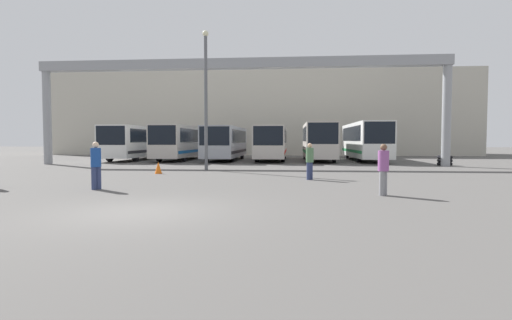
{
  "coord_description": "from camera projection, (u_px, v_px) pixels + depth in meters",
  "views": [
    {
      "loc": [
        3.85,
        -9.74,
        1.82
      ],
      "look_at": [
        1.16,
        20.75,
        0.3
      ],
      "focal_mm": 28.0,
      "sensor_mm": 36.0,
      "label": 1
    }
  ],
  "objects": [
    {
      "name": "ground_plane",
      "position": [
        139.0,
        212.0,
        10.12
      ],
      "size": [
        200.0,
        200.0,
        0.0
      ],
      "primitive_type": "plane",
      "color": "#514F4C"
    },
    {
      "name": "building_backdrop",
      "position": [
        262.0,
        116.0,
        53.36
      ],
      "size": [
        51.93,
        12.0,
        10.2
      ],
      "color": "#B7B2A3",
      "rests_on": "ground"
    },
    {
      "name": "overhead_gantry",
      "position": [
        238.0,
        76.0,
        28.73
      ],
      "size": [
        29.73,
        0.8,
        7.67
      ],
      "color": "gray",
      "rests_on": "ground"
    },
    {
      "name": "bus_slot_0",
      "position": [
        135.0,
        141.0,
        36.63
      ],
      "size": [
        2.63,
        10.15,
        3.07
      ],
      "color": "silver",
      "rests_on": "ground"
    },
    {
      "name": "bus_slot_1",
      "position": [
        182.0,
        141.0,
        36.88
      ],
      "size": [
        2.49,
        11.39,
        3.1
      ],
      "color": "beige",
      "rests_on": "ground"
    },
    {
      "name": "bus_slot_2",
      "position": [
        226.0,
        141.0,
        36.19
      ],
      "size": [
        2.61,
        10.75,
        2.99
      ],
      "color": "#999EA5",
      "rests_on": "ground"
    },
    {
      "name": "bus_slot_3",
      "position": [
        272.0,
        141.0,
        36.57
      ],
      "size": [
        2.53,
        12.25,
        3.01
      ],
      "color": "beige",
      "rests_on": "ground"
    },
    {
      "name": "bus_slot_4",
      "position": [
        319.0,
        140.0,
        35.22
      ],
      "size": [
        2.51,
        10.29,
        3.26
      ],
      "color": "beige",
      "rests_on": "ground"
    },
    {
      "name": "bus_slot_5",
      "position": [
        365.0,
        139.0,
        35.83
      ],
      "size": [
        2.5,
        12.25,
        3.32
      ],
      "color": "silver",
      "rests_on": "ground"
    },
    {
      "name": "pedestrian_near_left",
      "position": [
        310.0,
        160.0,
        18.34
      ],
      "size": [
        0.35,
        0.35,
        1.69
      ],
      "rotation": [
        0.0,
        0.0,
        4.0
      ],
      "color": "navy",
      "rests_on": "ground"
    },
    {
      "name": "pedestrian_far_center",
      "position": [
        96.0,
        164.0,
        14.67
      ],
      "size": [
        0.37,
        0.37,
        1.76
      ],
      "rotation": [
        0.0,
        0.0,
        4.0
      ],
      "color": "navy",
      "rests_on": "ground"
    },
    {
      "name": "pedestrian_near_right",
      "position": [
        383.0,
        168.0,
        13.08
      ],
      "size": [
        0.35,
        0.35,
        1.7
      ],
      "rotation": [
        0.0,
        0.0,
        4.05
      ],
      "color": "gray",
      "rests_on": "ground"
    },
    {
      "name": "traffic_cone",
      "position": [
        158.0,
        168.0,
        21.68
      ],
      "size": [
        0.4,
        0.4,
        0.65
      ],
      "color": "orange",
      "rests_on": "ground"
    },
    {
      "name": "tire_stack",
      "position": [
        445.0,
        161.0,
        28.69
      ],
      "size": [
        1.04,
        1.04,
        0.72
      ],
      "color": "black",
      "rests_on": "ground"
    },
    {
      "name": "lamp_post",
      "position": [
        206.0,
        95.0,
        23.94
      ],
      "size": [
        0.36,
        0.36,
        8.36
      ],
      "color": "#595B60",
      "rests_on": "ground"
    }
  ]
}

